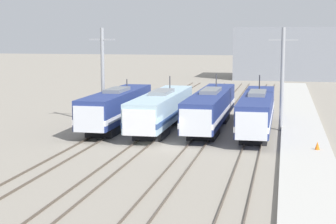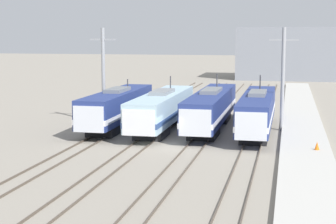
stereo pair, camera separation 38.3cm
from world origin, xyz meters
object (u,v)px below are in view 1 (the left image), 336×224
(catenary_tower_left, at_px, (103,75))
(catenary_tower_right, at_px, (282,77))
(locomotive_center_left, at_px, (161,110))
(traffic_cone, at_px, (317,146))
(locomotive_far_left, at_px, (115,108))
(locomotive_center_right, at_px, (210,109))
(locomotive_far_right, at_px, (257,112))

(catenary_tower_left, bearing_deg, catenary_tower_right, 0.00)
(locomotive_center_left, relative_size, catenary_tower_right, 1.80)
(catenary_tower_left, relative_size, catenary_tower_right, 1.00)
(traffic_cone, bearing_deg, locomotive_far_left, 156.35)
(locomotive_center_right, xyz_separation_m, catenary_tower_left, (-11.41, 0.88, 3.15))
(locomotive_center_left, relative_size, traffic_cone, 28.40)
(locomotive_center_right, bearing_deg, traffic_cone, -45.12)
(locomotive_far_left, height_order, catenary_tower_left, catenary_tower_left)
(locomotive_far_right, height_order, traffic_cone, locomotive_far_right)
(locomotive_center_left, distance_m, catenary_tower_left, 7.84)
(locomotive_center_right, height_order, catenary_tower_left, catenary_tower_left)
(catenary_tower_right, relative_size, traffic_cone, 15.80)
(locomotive_center_right, bearing_deg, locomotive_far_right, -17.57)
(catenary_tower_left, bearing_deg, locomotive_far_right, -8.35)
(locomotive_far_right, relative_size, traffic_cone, 29.03)
(locomotive_far_right, bearing_deg, traffic_cone, -58.35)
(locomotive_far_right, relative_size, catenary_tower_right, 1.84)
(locomotive_far_left, distance_m, locomotive_center_left, 4.67)
(locomotive_far_left, distance_m, catenary_tower_right, 16.75)
(locomotive_far_left, relative_size, catenary_tower_left, 1.68)
(catenary_tower_left, xyz_separation_m, catenary_tower_right, (18.36, 0.00, 0.00))
(catenary_tower_right, xyz_separation_m, traffic_cone, (2.91, -10.78, -4.52))
(locomotive_center_left, xyz_separation_m, traffic_cone, (14.52, -8.35, -1.34))
(locomotive_far_right, xyz_separation_m, traffic_cone, (5.19, -8.42, -1.38))
(locomotive_center_right, height_order, locomotive_far_right, locomotive_far_right)
(catenary_tower_left, height_order, traffic_cone, catenary_tower_left)
(locomotive_center_right, relative_size, catenary_tower_left, 1.97)
(locomotive_center_left, bearing_deg, catenary_tower_left, 160.19)
(locomotive_far_left, relative_size, locomotive_far_right, 0.92)
(catenary_tower_right, distance_m, traffic_cone, 12.05)
(locomotive_far_left, xyz_separation_m, locomotive_center_right, (9.33, 1.50, -0.01))
(locomotive_far_left, relative_size, catenary_tower_right, 1.68)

